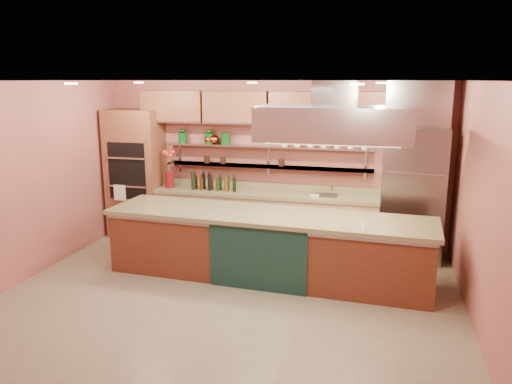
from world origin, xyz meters
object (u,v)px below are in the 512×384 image
(island, at_px, (267,246))
(green_canister, at_px, (226,138))
(flower_vase, at_px, (170,180))
(copper_kettle, at_px, (214,139))
(kitchen_scale, at_px, (315,194))
(refrigerator, at_px, (412,194))

(island, bearing_deg, green_canister, 127.96)
(island, bearing_deg, flower_vase, 149.59)
(copper_kettle, height_order, green_canister, green_canister)
(green_canister, bearing_deg, copper_kettle, 180.00)
(kitchen_scale, relative_size, copper_kettle, 0.72)
(green_canister, bearing_deg, refrigerator, -4.18)
(island, height_order, copper_kettle, copper_kettle)
(island, bearing_deg, copper_kettle, 132.87)
(refrigerator, bearing_deg, kitchen_scale, 179.63)
(refrigerator, distance_m, island, 2.50)
(island, xyz_separation_m, green_canister, (-1.13, 1.60, 1.34))
(island, distance_m, green_canister, 2.37)
(refrigerator, xyz_separation_m, flower_vase, (-4.13, 0.01, 0.02))
(refrigerator, distance_m, flower_vase, 4.13)
(kitchen_scale, distance_m, green_canister, 1.83)
(refrigerator, xyz_separation_m, island, (-2.01, -1.37, -0.57))
(island, xyz_separation_m, copper_kettle, (-1.35, 1.60, 1.32))
(island, distance_m, flower_vase, 2.59)
(island, xyz_separation_m, kitchen_scale, (0.48, 1.38, 0.49))
(refrigerator, bearing_deg, flower_vase, 179.86)
(kitchen_scale, distance_m, copper_kettle, 2.02)
(refrigerator, bearing_deg, copper_kettle, 176.09)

